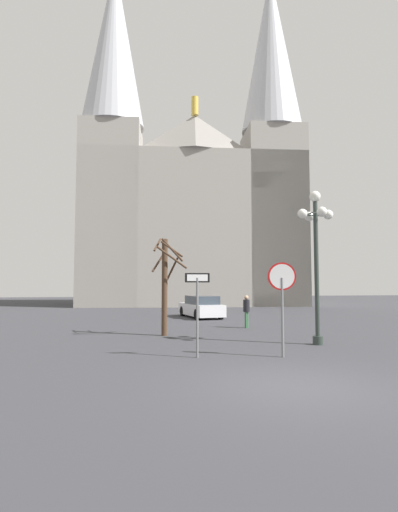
{
  "coord_description": "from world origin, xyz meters",
  "views": [
    {
      "loc": [
        -3.5,
        -8.05,
        2.15
      ],
      "look_at": [
        0.94,
        17.25,
        3.95
      ],
      "focal_mm": 28.02,
      "sensor_mm": 36.0,
      "label": 1
    }
  ],
  "objects_px": {
    "bare_tree": "(165,281)",
    "parked_car_near_white": "(201,307)",
    "cathedral": "(192,195)",
    "one_way_arrow_sign": "(197,302)",
    "street_lamp": "(316,241)",
    "stop_sign": "(282,290)",
    "pedestrian_walking": "(246,308)"
  },
  "relations": [
    {
      "from": "stop_sign",
      "to": "parked_car_near_white",
      "type": "bearing_deg",
      "value": 89.62
    },
    {
      "from": "stop_sign",
      "to": "pedestrian_walking",
      "type": "bearing_deg",
      "value": 81.09
    },
    {
      "from": "street_lamp",
      "to": "stop_sign",
      "type": "bearing_deg",
      "value": -135.81
    },
    {
      "from": "stop_sign",
      "to": "pedestrian_walking",
      "type": "xyz_separation_m",
      "value": [
        1.21,
        7.69,
        -1.02
      ]
    },
    {
      "from": "one_way_arrow_sign",
      "to": "bare_tree",
      "type": "height_order",
      "value": "bare_tree"
    },
    {
      "from": "bare_tree",
      "to": "parked_car_near_white",
      "type": "bearing_deg",
      "value": 70.25
    },
    {
      "from": "cathedral",
      "to": "street_lamp",
      "type": "relative_size",
      "value": 6.53
    },
    {
      "from": "cathedral",
      "to": "pedestrian_walking",
      "type": "height_order",
      "value": "cathedral"
    },
    {
      "from": "cathedral",
      "to": "parked_car_near_white",
      "type": "height_order",
      "value": "cathedral"
    },
    {
      "from": "bare_tree",
      "to": "stop_sign",
      "type": "bearing_deg",
      "value": -61.38
    },
    {
      "from": "stop_sign",
      "to": "pedestrian_walking",
      "type": "height_order",
      "value": "stop_sign"
    },
    {
      "from": "cathedral",
      "to": "street_lamp",
      "type": "xyz_separation_m",
      "value": [
        0.14,
        -27.8,
        -7.9
      ]
    },
    {
      "from": "one_way_arrow_sign",
      "to": "bare_tree",
      "type": "distance_m",
      "value": 5.18
    },
    {
      "from": "street_lamp",
      "to": "parked_car_near_white",
      "type": "distance_m",
      "value": 12.51
    },
    {
      "from": "cathedral",
      "to": "pedestrian_walking",
      "type": "bearing_deg",
      "value": -92.06
    },
    {
      "from": "bare_tree",
      "to": "pedestrian_walking",
      "type": "xyz_separation_m",
      "value": [
        4.19,
        2.22,
        -1.31
      ]
    },
    {
      "from": "stop_sign",
      "to": "parked_car_near_white",
      "type": "relative_size",
      "value": 0.61
    },
    {
      "from": "pedestrian_walking",
      "to": "cathedral",
      "type": "bearing_deg",
      "value": 87.94
    },
    {
      "from": "bare_tree",
      "to": "parked_car_near_white",
      "type": "distance_m",
      "value": 9.25
    },
    {
      "from": "one_way_arrow_sign",
      "to": "pedestrian_walking",
      "type": "xyz_separation_m",
      "value": [
        3.7,
        7.34,
        -0.66
      ]
    },
    {
      "from": "street_lamp",
      "to": "bare_tree",
      "type": "relative_size",
      "value": 1.34
    },
    {
      "from": "stop_sign",
      "to": "one_way_arrow_sign",
      "type": "xyz_separation_m",
      "value": [
        -2.5,
        0.36,
        -0.37
      ]
    },
    {
      "from": "street_lamp",
      "to": "pedestrian_walking",
      "type": "height_order",
      "value": "street_lamp"
    },
    {
      "from": "cathedral",
      "to": "bare_tree",
      "type": "xyz_separation_m",
      "value": [
        -4.99,
        -24.42,
        -9.33
      ]
    },
    {
      "from": "bare_tree",
      "to": "pedestrian_walking",
      "type": "bearing_deg",
      "value": 27.91
    },
    {
      "from": "stop_sign",
      "to": "parked_car_near_white",
      "type": "height_order",
      "value": "stop_sign"
    },
    {
      "from": "street_lamp",
      "to": "bare_tree",
      "type": "bearing_deg",
      "value": 146.62
    },
    {
      "from": "one_way_arrow_sign",
      "to": "street_lamp",
      "type": "bearing_deg",
      "value": 20.46
    },
    {
      "from": "stop_sign",
      "to": "bare_tree",
      "type": "bearing_deg",
      "value": 118.62
    },
    {
      "from": "one_way_arrow_sign",
      "to": "bare_tree",
      "type": "bearing_deg",
      "value": 95.47
    },
    {
      "from": "one_way_arrow_sign",
      "to": "parked_car_near_white",
      "type": "height_order",
      "value": "one_way_arrow_sign"
    },
    {
      "from": "street_lamp",
      "to": "parked_car_near_white",
      "type": "xyz_separation_m",
      "value": [
        -2.05,
        11.96,
        -3.03
      ]
    }
  ]
}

